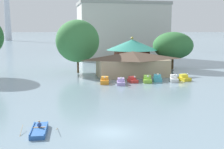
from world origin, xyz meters
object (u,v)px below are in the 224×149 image
(pedal_boat_lavender, at_px, (121,82))
(green_roof_pavilion, at_px, (132,52))
(shoreline_tree_right, at_px, (173,46))
(pedal_boat_white, at_px, (174,79))
(rowboat_with_rower, at_px, (39,130))
(pedal_boat_cyan, at_px, (157,78))
(pedal_boat_red, at_px, (133,80))
(pedal_boat_orange, at_px, (105,81))
(background_building_block, at_px, (122,31))
(boathouse, at_px, (133,63))
(pedal_boat_yellow, at_px, (184,78))
(pedal_boat_lime, at_px, (147,80))
(shoreline_tree_mid, at_px, (78,41))

(pedal_boat_lavender, bearing_deg, green_roof_pavilion, 171.69)
(pedal_boat_lavender, distance_m, shoreline_tree_right, 25.83)
(pedal_boat_white, relative_size, green_roof_pavilion, 0.23)
(rowboat_with_rower, distance_m, pedal_boat_white, 34.56)
(pedal_boat_white, xyz_separation_m, shoreline_tree_right, (6.99, 16.91, 5.48))
(rowboat_with_rower, xyz_separation_m, pedal_boat_cyan, (21.86, 25.28, 0.28))
(rowboat_with_rower, height_order, pedal_boat_white, pedal_boat_white)
(pedal_boat_lavender, distance_m, pedal_boat_white, 10.89)
(pedal_boat_red, xyz_separation_m, pedal_boat_cyan, (5.15, 0.26, 0.07))
(green_roof_pavilion, bearing_deg, pedal_boat_orange, -119.36)
(pedal_boat_lavender, xyz_separation_m, pedal_boat_white, (10.85, 0.92, 0.05))
(pedal_boat_orange, xyz_separation_m, background_building_block, (14.34, 44.66, 8.97))
(rowboat_with_rower, bearing_deg, boathouse, 154.12)
(rowboat_with_rower, distance_m, boathouse, 37.15)
(pedal_boat_cyan, bearing_deg, pedal_boat_yellow, 98.22)
(pedal_boat_lime, xyz_separation_m, pedal_boat_yellow, (7.79, 0.28, -0.03))
(shoreline_tree_mid, bearing_deg, boathouse, -35.08)
(pedal_boat_cyan, bearing_deg, background_building_block, -169.61)
(pedal_boat_yellow, bearing_deg, shoreline_tree_right, 152.56)
(pedal_boat_orange, relative_size, boathouse, 0.18)
(background_building_block, bearing_deg, rowboat_with_rower, -110.20)
(shoreline_tree_right, bearing_deg, pedal_boat_cyan, -122.34)
(pedal_boat_orange, height_order, background_building_block, background_building_block)
(pedal_boat_orange, bearing_deg, shoreline_tree_mid, -155.29)
(pedal_boat_orange, relative_size, pedal_boat_lavender, 1.00)
(pedal_boat_red, xyz_separation_m, background_building_block, (8.82, 44.39, 9.04))
(shoreline_tree_mid, bearing_deg, pedal_boat_white, -42.46)
(pedal_boat_white, relative_size, shoreline_tree_mid, 0.25)
(rowboat_with_rower, xyz_separation_m, pedal_boat_lime, (19.45, 24.35, 0.30))
(rowboat_with_rower, distance_m, pedal_boat_lime, 31.16)
(boathouse, height_order, shoreline_tree_mid, shoreline_tree_mid)
(pedal_boat_white, bearing_deg, pedal_boat_cyan, -96.37)
(pedal_boat_white, xyz_separation_m, pedal_boat_yellow, (2.43, 0.57, -0.02))
(pedal_boat_red, distance_m, pedal_boat_cyan, 5.15)
(rowboat_with_rower, bearing_deg, pedal_boat_lime, 145.78)
(pedal_boat_orange, distance_m, shoreline_tree_mid, 16.89)
(pedal_boat_lime, xyz_separation_m, boathouse, (-0.76, 7.66, 2.30))
(pedal_boat_orange, bearing_deg, pedal_boat_lime, 98.60)
(pedal_boat_orange, relative_size, pedal_boat_cyan, 0.95)
(shoreline_tree_right, bearing_deg, pedal_boat_orange, -141.78)
(pedal_boat_cyan, relative_size, boathouse, 0.19)
(pedal_boat_red, relative_size, background_building_block, 0.09)
(pedal_boat_red, xyz_separation_m, pedal_boat_lime, (2.73, -0.67, 0.09))
(boathouse, bearing_deg, green_roof_pavilion, 74.91)
(pedal_boat_orange, height_order, shoreline_tree_mid, shoreline_tree_mid)
(boathouse, bearing_deg, rowboat_with_rower, -120.27)
(pedal_boat_lime, height_order, shoreline_tree_right, shoreline_tree_right)
(pedal_boat_orange, bearing_deg, background_building_block, 173.58)
(pedal_boat_lavender, bearing_deg, pedal_boat_red, 136.89)
(pedal_boat_lime, distance_m, background_building_block, 46.35)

